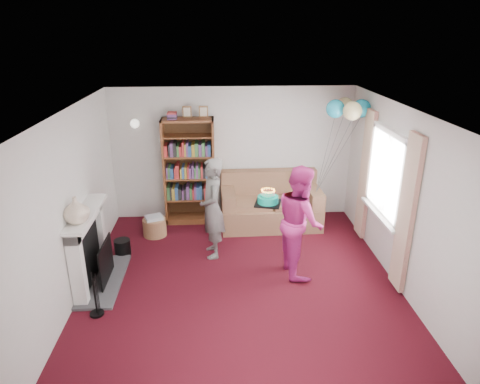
{
  "coord_description": "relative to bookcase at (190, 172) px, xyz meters",
  "views": [
    {
      "loc": [
        -0.32,
        -5.28,
        3.48
      ],
      "look_at": [
        0.03,
        0.6,
        1.21
      ],
      "focal_mm": 32.0,
      "sensor_mm": 36.0,
      "label": 1
    }
  ],
  "objects": [
    {
      "name": "balloons",
      "position": [
        2.71,
        -0.58,
        1.25
      ],
      "size": [
        0.82,
        0.75,
        1.69
      ],
      "color": "#3F3F3F",
      "rests_on": "ground"
    },
    {
      "name": "birthday_cake",
      "position": [
        1.25,
        -1.75,
        0.13
      ],
      "size": [
        0.37,
        0.37,
        0.22
      ],
      "rotation": [
        0.0,
        0.0,
        -0.24
      ],
      "color": "black",
      "rests_on": "ground"
    },
    {
      "name": "person_magenta",
      "position": [
        1.71,
        -1.96,
        -0.13
      ],
      "size": [
        0.72,
        0.88,
        1.67
      ],
      "primitive_type": "imported",
      "rotation": [
        0.0,
        0.0,
        1.68
      ],
      "color": "#BB2578",
      "rests_on": "ground"
    },
    {
      "name": "wicker_basket",
      "position": [
        -0.62,
        -0.63,
        -0.8
      ],
      "size": [
        0.41,
        0.41,
        0.37
      ],
      "rotation": [
        0.0,
        0.0,
        0.38
      ],
      "color": "#906343",
      "rests_on": "ground"
    },
    {
      "name": "wall_left",
      "position": [
        -1.45,
        -2.3,
        0.28
      ],
      "size": [
        0.02,
        5.0,
        2.5
      ],
      "primitive_type": "cube",
      "color": "silver",
      "rests_on": "ground"
    },
    {
      "name": "ceiling",
      "position": [
        0.81,
        -2.3,
        1.54
      ],
      "size": [
        4.5,
        5.0,
        0.01
      ],
      "primitive_type": "cube",
      "color": "white",
      "rests_on": "wall_back"
    },
    {
      "name": "mantel_vase",
      "position": [
        -1.31,
        -2.45,
        0.33
      ],
      "size": [
        0.41,
        0.41,
        0.35
      ],
      "primitive_type": "imported",
      "rotation": [
        0.0,
        0.0,
        0.24
      ],
      "color": "beige",
      "rests_on": "fireplace"
    },
    {
      "name": "fireplace",
      "position": [
        -1.27,
        -2.11,
        -0.45
      ],
      "size": [
        0.55,
        1.8,
        1.12
      ],
      "color": "#3F3F42",
      "rests_on": "ground"
    },
    {
      "name": "bookcase",
      "position": [
        0.0,
        0.0,
        0.0
      ],
      "size": [
        0.94,
        0.42,
        2.18
      ],
      "color": "#472B14",
      "rests_on": "ground"
    },
    {
      "name": "person_striped",
      "position": [
        0.42,
        -1.38,
        -0.15
      ],
      "size": [
        0.46,
        0.64,
        1.63
      ],
      "primitive_type": "imported",
      "rotation": [
        0.0,
        0.0,
        -1.45
      ],
      "color": "black",
      "rests_on": "ground"
    },
    {
      "name": "wall_back",
      "position": [
        0.81,
        0.21,
        0.28
      ],
      "size": [
        4.5,
        0.02,
        2.5
      ],
      "primitive_type": "cube",
      "color": "silver",
      "rests_on": "ground"
    },
    {
      "name": "wall_sconce",
      "position": [
        -0.94,
        0.06,
        0.91
      ],
      "size": [
        0.16,
        0.23,
        0.16
      ],
      "color": "gold",
      "rests_on": "ground"
    },
    {
      "name": "sofa",
      "position": [
        1.49,
        -0.23,
        -0.61
      ],
      "size": [
        1.82,
        0.96,
        0.96
      ],
      "rotation": [
        0.0,
        0.0,
        0.02
      ],
      "color": "brown",
      "rests_on": "ground"
    },
    {
      "name": "wall_right",
      "position": [
        3.07,
        -2.3,
        0.28
      ],
      "size": [
        0.02,
        5.0,
        2.5
      ],
      "primitive_type": "cube",
      "color": "silver",
      "rests_on": "ground"
    },
    {
      "name": "ground",
      "position": [
        0.81,
        -2.3,
        -0.97
      ],
      "size": [
        5.0,
        5.0,
        0.0
      ],
      "primitive_type": "plane",
      "color": "black",
      "rests_on": "ground"
    },
    {
      "name": "window_bay",
      "position": [
        3.02,
        -1.7,
        0.24
      ],
      "size": [
        0.14,
        2.02,
        2.2
      ],
      "color": "white",
      "rests_on": "ground"
    }
  ]
}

